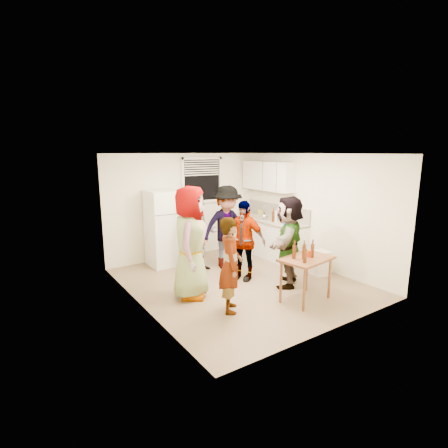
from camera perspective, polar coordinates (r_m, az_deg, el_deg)
room at (r=7.01m, az=2.61°, el=-9.50°), size 4.00×4.50×2.50m
window at (r=8.66m, az=-3.61°, el=7.16°), size 1.12×0.10×1.06m
refrigerator at (r=7.97m, az=-9.78°, el=-0.66°), size 0.70×0.70×1.70m
counter_lower at (r=8.75m, az=7.14°, el=-2.29°), size 0.60×2.20×0.86m
countertop at (r=8.66m, az=7.22°, el=0.60°), size 0.64×2.22×0.04m
backsplash at (r=8.81m, az=8.66°, el=2.08°), size 0.03×2.20×0.36m
upper_cabinets at (r=8.75m, az=7.19°, el=7.80°), size 0.34×1.60×0.70m
kettle at (r=8.69m, az=6.59°, el=0.79°), size 0.24×0.20×0.18m
paper_towel at (r=8.45m, az=8.30°, el=0.43°), size 0.11×0.11×0.25m
wine_bottle at (r=9.40m, az=3.70°, el=1.68°), size 0.07×0.07×0.27m
beer_bottle_counter at (r=8.37m, az=8.02°, el=0.34°), size 0.07×0.07×0.25m
blue_cup at (r=8.11m, az=9.94°, el=-0.09°), size 0.09×0.09×0.12m
picture_frame at (r=9.20m, az=5.97°, el=1.89°), size 0.02×0.18×0.15m
trash_bin at (r=7.62m, az=15.39°, el=-6.16°), size 0.40×0.40×0.51m
serving_table at (r=6.39m, az=13.02°, el=-11.99°), size 1.00×0.75×0.77m
beer_bottle_table at (r=6.23m, az=12.88°, el=-5.07°), size 0.05×0.05×0.21m
red_cup at (r=6.18m, az=13.77°, el=-5.25°), size 0.09×0.09×0.12m
guest_grey at (r=6.42m, az=-5.35°, el=-11.59°), size 2.14×2.00×0.63m
guest_stripe at (r=5.87m, az=1.02°, el=-13.87°), size 1.61×1.29×0.37m
guest_back_left at (r=7.71m, az=-3.93°, el=-7.50°), size 1.15×1.76×0.61m
guest_back_right at (r=7.89m, az=0.44°, el=-7.02°), size 1.40×1.96×0.68m
guest_black at (r=7.22m, az=3.10°, el=-8.85°), size 1.86×1.57×0.39m
guest_orange at (r=7.02m, az=10.23°, el=-9.64°), size 2.35×2.37×0.51m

